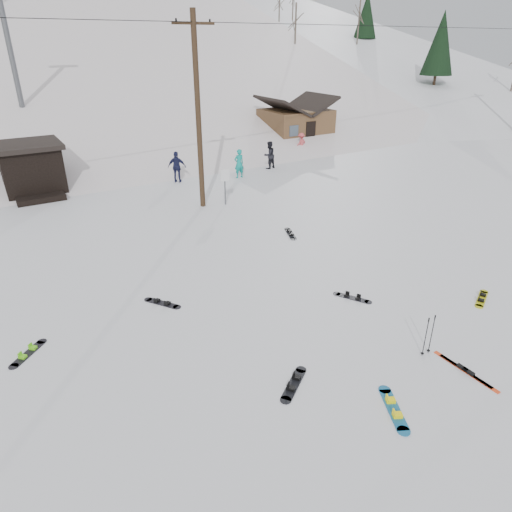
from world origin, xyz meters
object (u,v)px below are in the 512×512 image
cabin (295,125)px  hero_skis (465,371)px  utility_pole (198,112)px  hero_snowboard (394,409)px

cabin → hero_skis: 28.37m
utility_pole → cabin: 16.71m
utility_pole → hero_skis: 16.00m
utility_pole → hero_skis: (0.25, -15.31, -4.65)m
hero_snowboard → hero_skis: hero_snowboard is taller
utility_pole → hero_skis: utility_pole is taller
hero_snowboard → hero_skis: (2.61, -0.01, -0.00)m
cabin → hero_snowboard: bearing=-121.3°
hero_skis → cabin: bearing=63.3°
cabin → hero_skis: (-12.75, -25.30, -1.45)m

